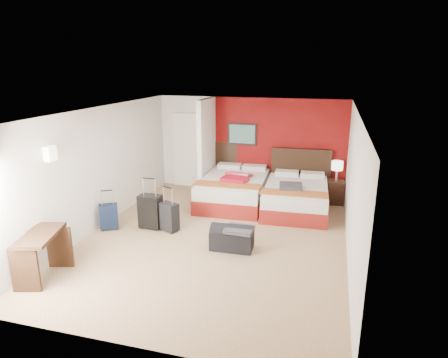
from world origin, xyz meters
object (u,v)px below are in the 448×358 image
(desk, at_px, (43,256))
(suitcase_charcoal, at_px, (169,218))
(bed_right, at_px, (296,198))
(red_suitcase_open, at_px, (237,177))
(bed_left, at_px, (234,190))
(duffel_bag, at_px, (232,239))
(table_lamp, at_px, (337,171))
(suitcase_navy, at_px, (109,218))
(suitcase_black, at_px, (151,213))
(nightstand, at_px, (335,192))

(desk, bearing_deg, suitcase_charcoal, 47.19)
(bed_right, relative_size, red_suitcase_open, 2.48)
(bed_left, distance_m, duffel_bag, 2.54)
(bed_left, xyz_separation_m, suitcase_charcoal, (-0.87, -2.01, -0.04))
(bed_left, relative_size, red_suitcase_open, 2.63)
(table_lamp, bearing_deg, suitcase_navy, -147.08)
(bed_left, height_order, suitcase_black, suitcase_black)
(table_lamp, xyz_separation_m, desk, (-4.46, -4.96, -0.43))
(nightstand, distance_m, desk, 6.67)
(bed_right, distance_m, desk, 5.48)
(suitcase_charcoal, xyz_separation_m, duffel_bag, (1.45, -0.46, -0.09))
(bed_right, relative_size, suitcase_navy, 4.00)
(duffel_bag, xyz_separation_m, desk, (-2.63, -1.82, 0.19))
(table_lamp, relative_size, suitcase_black, 0.70)
(nightstand, bearing_deg, desk, -137.20)
(suitcase_black, height_order, suitcase_charcoal, suitcase_black)
(table_lamp, height_order, suitcase_black, table_lamp)
(suitcase_charcoal, bearing_deg, desk, -95.94)
(bed_left, xyz_separation_m, suitcase_navy, (-2.11, -2.26, -0.07))
(suitcase_charcoal, bearing_deg, nightstand, 60.47)
(suitcase_charcoal, bearing_deg, bed_left, 87.89)
(bed_right, distance_m, duffel_bag, 2.53)
(table_lamp, bearing_deg, suitcase_charcoal, -140.81)
(duffel_bag, distance_m, desk, 3.20)
(red_suitcase_open, xyz_separation_m, table_lamp, (2.31, 0.76, 0.12))
(red_suitcase_open, distance_m, desk, 4.72)
(bed_right, distance_m, red_suitcase_open, 1.48)
(bed_left, distance_m, red_suitcase_open, 0.40)
(red_suitcase_open, relative_size, suitcase_charcoal, 1.45)
(bed_left, distance_m, suitcase_black, 2.36)
(red_suitcase_open, bearing_deg, suitcase_black, -117.42)
(suitcase_navy, xyz_separation_m, desk, (0.06, -2.03, 0.13))
(bed_right, bearing_deg, red_suitcase_open, 176.20)
(nightstand, bearing_deg, bed_left, -169.85)
(nightstand, xyz_separation_m, duffel_bag, (-1.83, -3.13, -0.09))
(suitcase_charcoal, relative_size, suitcase_navy, 1.11)
(table_lamp, bearing_deg, desk, -131.96)
(table_lamp, height_order, suitcase_charcoal, table_lamp)
(suitcase_charcoal, distance_m, duffel_bag, 1.53)
(table_lamp, bearing_deg, red_suitcase_open, -161.71)
(nightstand, height_order, desk, desk)
(red_suitcase_open, xyz_separation_m, suitcase_navy, (-2.21, -2.16, -0.45))
(suitcase_black, xyz_separation_m, suitcase_navy, (-0.81, -0.29, -0.09))
(suitcase_navy, bearing_deg, suitcase_charcoal, -20.27)
(bed_right, xyz_separation_m, suitcase_black, (-2.82, -1.85, 0.04))
(bed_left, bearing_deg, red_suitcase_open, -46.98)
(red_suitcase_open, xyz_separation_m, nightstand, (2.31, 0.76, -0.41))
(suitcase_navy, relative_size, duffel_bag, 0.66)
(table_lamp, xyz_separation_m, suitcase_black, (-3.71, -2.64, -0.48))
(bed_right, xyz_separation_m, suitcase_charcoal, (-2.39, -1.88, -0.02))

